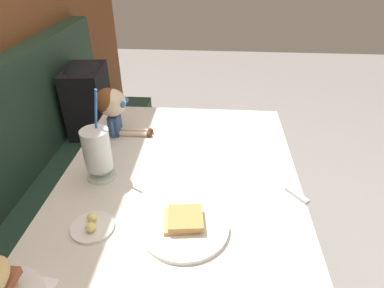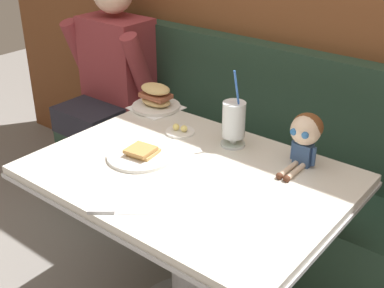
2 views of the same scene
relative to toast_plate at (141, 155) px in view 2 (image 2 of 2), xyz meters
The scene contains 10 objects.
wood_panel_wall 1.03m from the toast_plate, 77.49° to the left, with size 4.40×0.08×2.40m, color brown.
booth_bench 0.81m from the toast_plate, 73.17° to the left, with size 2.60×0.48×1.00m.
diner_table 0.29m from the toast_plate, 10.37° to the left, with size 1.11×0.81×0.74m.
toast_plate is the anchor object (origin of this frame).
milkshake_glass 0.38m from the toast_plate, 54.98° to the left, with size 0.10×0.10×0.31m.
sandwich_plate 0.48m from the toast_plate, 125.40° to the left, with size 0.22×0.22×0.12m.
butter_saucer 0.25m from the toast_plate, 94.77° to the left, with size 0.12×0.12×0.04m.
butter_knife 0.37m from the toast_plate, 60.16° to the right, with size 0.20×0.16×0.01m.
seated_doll 0.61m from the toast_plate, 33.56° to the left, with size 0.11×0.22×0.20m.
diner_patron 1.01m from the toast_plate, 142.54° to the left, with size 0.55×0.48×0.81m.
Camera 2 is at (0.99, -1.04, 1.65)m, focal length 47.48 mm.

